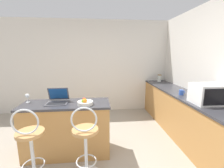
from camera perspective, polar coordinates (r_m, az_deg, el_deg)
wall_back at (r=4.35m, az=-6.80°, el=6.39°), size 12.00×0.06×2.60m
breakfast_bar at (r=2.70m, az=-16.59°, el=-15.99°), size 1.40×0.53×0.89m
counter_right at (r=3.51m, az=24.79°, el=-10.10°), size 0.60×3.04×0.89m
bar_stool_near at (r=2.30m, az=-28.44°, el=-20.63°), size 0.40×0.40×1.05m
bar_stool_far at (r=2.14m, az=-10.03°, el=-21.85°), size 0.40×0.40×1.05m
laptop at (r=2.60m, az=-20.02°, el=-5.38°), size 0.33×0.30×0.24m
microwave at (r=2.83m, az=33.13°, el=-3.16°), size 0.51×0.37×0.31m
wine_glass_short at (r=2.79m, az=-29.57°, el=-4.03°), size 0.06×0.06×0.15m
fruit_bowl at (r=2.37m, az=-10.23°, el=-6.96°), size 0.24×0.24×0.11m
storage_jar at (r=4.50m, az=17.62°, el=2.16°), size 0.11×0.11×0.20m
mug_blue at (r=3.19m, az=24.94°, el=-2.90°), size 0.10×0.08×0.10m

